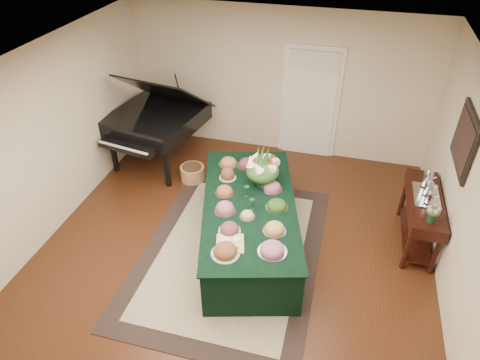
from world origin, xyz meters
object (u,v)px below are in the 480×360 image
(buffet_table, at_px, (249,223))
(grand_piano, at_px, (156,119))
(mahogany_sideboard, at_px, (423,208))
(floral_centerpiece, at_px, (263,167))

(buffet_table, height_order, grand_piano, grand_piano)
(grand_piano, distance_m, mahogany_sideboard, 4.61)
(grand_piano, bearing_deg, floral_centerpiece, -29.18)
(mahogany_sideboard, bearing_deg, buffet_table, -164.14)
(buffet_table, xyz_separation_m, floral_centerpiece, (0.07, 0.48, 0.66))
(buffet_table, height_order, mahogany_sideboard, mahogany_sideboard)
(grand_piano, height_order, mahogany_sideboard, grand_piano)
(floral_centerpiece, height_order, mahogany_sideboard, floral_centerpiece)
(floral_centerpiece, bearing_deg, grand_piano, 150.82)
(mahogany_sideboard, bearing_deg, floral_centerpiece, -175.33)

